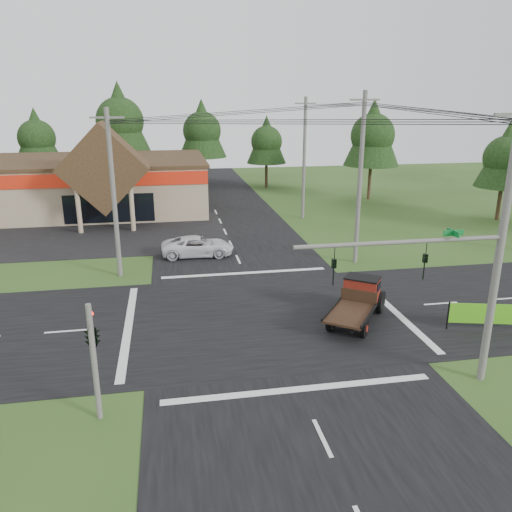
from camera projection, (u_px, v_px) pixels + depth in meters
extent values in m
plane|color=#2B4518|center=(265.00, 317.00, 26.17)|extent=(120.00, 120.00, 0.00)
cube|color=black|center=(265.00, 317.00, 26.17)|extent=(12.00, 120.00, 0.02)
cube|color=black|center=(265.00, 317.00, 26.17)|extent=(120.00, 12.00, 0.02)
cube|color=black|center=(57.00, 236.00, 41.67)|extent=(28.00, 14.00, 0.02)
cube|color=#A0836D|center=(55.00, 186.00, 50.93)|extent=(30.00, 15.00, 5.00)
cube|color=#322314|center=(52.00, 161.00, 50.17)|extent=(30.40, 15.40, 0.30)
cube|color=#AF200D|center=(35.00, 182.00, 43.36)|extent=(30.00, 0.12, 1.20)
cube|color=#322314|center=(104.00, 168.00, 43.11)|extent=(7.78, 4.00, 7.78)
cylinder|color=#A0836D|center=(79.00, 210.00, 42.13)|extent=(0.40, 0.40, 4.00)
cylinder|color=#A0836D|center=(132.00, 208.00, 42.87)|extent=(0.40, 0.40, 4.00)
cube|color=black|center=(109.00, 208.00, 45.17)|extent=(8.00, 0.08, 2.60)
cylinder|color=#595651|center=(492.00, 299.00, 19.33)|extent=(0.24, 0.24, 7.00)
cylinder|color=#595651|center=(402.00, 242.00, 17.92)|extent=(8.00, 0.16, 0.16)
imported|color=black|center=(425.00, 267.00, 18.38)|extent=(0.16, 0.20, 1.00)
imported|color=black|center=(334.00, 272.00, 17.80)|extent=(0.16, 0.20, 1.00)
cube|color=#0C6626|center=(453.00, 233.00, 18.18)|extent=(0.80, 0.04, 0.22)
cylinder|color=#595651|center=(94.00, 363.00, 17.21)|extent=(0.20, 0.20, 4.40)
imported|color=black|center=(91.00, 321.00, 16.95)|extent=(0.53, 2.48, 1.00)
sphere|color=#FF0C0C|center=(91.00, 314.00, 17.03)|extent=(0.18, 0.18, 0.18)
cylinder|color=#595651|center=(500.00, 250.00, 18.74)|extent=(0.30, 0.30, 11.00)
cylinder|color=#595651|center=(114.00, 195.00, 30.78)|extent=(0.30, 0.30, 10.50)
cube|color=#595651|center=(107.00, 117.00, 29.39)|extent=(2.00, 0.12, 0.12)
cylinder|color=#595651|center=(360.00, 180.00, 33.31)|extent=(0.30, 0.30, 11.50)
cube|color=#595651|center=(365.00, 100.00, 31.77)|extent=(2.00, 0.12, 0.12)
cylinder|color=#595651|center=(304.00, 159.00, 46.51)|extent=(0.30, 0.30, 11.20)
cube|color=#595651|center=(306.00, 103.00, 45.01)|extent=(2.00, 0.12, 0.12)
cylinder|color=#332316|center=(42.00, 177.00, 61.76)|extent=(0.36, 0.36, 3.50)
cone|color=black|center=(36.00, 135.00, 60.25)|extent=(5.60, 5.60, 6.60)
sphere|color=black|center=(37.00, 138.00, 60.34)|extent=(4.40, 4.40, 4.40)
cylinder|color=#332316|center=(124.00, 172.00, 62.34)|extent=(0.36, 0.36, 4.55)
cone|color=black|center=(119.00, 118.00, 60.38)|extent=(7.28, 7.28, 8.58)
sphere|color=black|center=(120.00, 121.00, 60.49)|extent=(5.72, 5.72, 5.72)
cylinder|color=#332316|center=(203.00, 172.00, 65.05)|extent=(0.36, 0.36, 3.85)
cone|color=black|center=(202.00, 128.00, 63.39)|extent=(6.16, 6.16, 7.26)
sphere|color=black|center=(202.00, 131.00, 63.49)|extent=(4.84, 4.84, 4.84)
cylinder|color=#332316|center=(266.00, 175.00, 64.62)|extent=(0.36, 0.36, 3.15)
cone|color=black|center=(267.00, 139.00, 63.26)|extent=(5.04, 5.04, 5.94)
sphere|color=black|center=(267.00, 142.00, 63.34)|extent=(3.96, 3.96, 3.96)
cylinder|color=#332316|center=(369.00, 182.00, 56.79)|extent=(0.36, 0.36, 3.85)
cone|color=black|center=(373.00, 132.00, 55.13)|extent=(6.16, 6.16, 7.26)
sphere|color=black|center=(373.00, 135.00, 55.23)|extent=(4.84, 4.84, 4.84)
cylinder|color=#332316|center=(499.00, 203.00, 46.96)|extent=(0.36, 0.36, 3.15)
cone|color=black|center=(506.00, 155.00, 45.60)|extent=(5.04, 5.04, 5.94)
sphere|color=black|center=(506.00, 158.00, 45.69)|extent=(3.96, 3.96, 3.96)
imported|color=silver|center=(197.00, 246.00, 36.28)|extent=(5.24, 2.54, 1.44)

